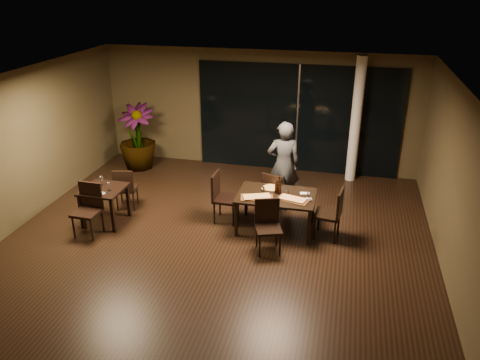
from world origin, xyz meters
name	(u,v)px	position (x,y,z in m)	size (l,w,h in m)	color
ground	(216,243)	(0.00, 0.00, 0.00)	(8.00, 8.00, 0.00)	black
wall_back	(259,110)	(0.00, 4.05, 1.50)	(8.00, 0.10, 3.00)	#433A23
wall_front	(100,324)	(0.00, -4.05, 1.50)	(8.00, 0.10, 3.00)	#433A23
wall_left	(13,151)	(-4.05, 0.00, 1.50)	(0.10, 8.00, 3.00)	#433A23
wall_right	(461,192)	(4.05, 0.00, 1.50)	(0.10, 8.00, 3.00)	#433A23
ceiling	(212,83)	(0.00, 0.00, 3.02)	(8.00, 8.00, 0.04)	silver
window_panel	(297,119)	(1.00, 3.96, 1.35)	(5.00, 0.06, 2.70)	black
column	(356,121)	(2.40, 3.65, 1.50)	(0.24, 0.24, 3.00)	white
main_table	(276,198)	(1.00, 0.80, 0.68)	(1.50, 1.00, 0.75)	black
side_table	(104,194)	(-2.40, 0.30, 0.62)	(0.80, 0.80, 0.75)	black
chair_main_far	(273,191)	(0.84, 1.42, 0.52)	(0.54, 0.54, 0.94)	black
chair_main_near	(268,223)	(0.97, 0.05, 0.54)	(0.57, 0.57, 0.97)	black
chair_main_left	(222,195)	(-0.13, 0.91, 0.58)	(0.49, 0.49, 1.04)	black
chair_main_right	(333,211)	(2.09, 0.72, 0.57)	(0.53, 0.53, 1.01)	black
chair_side_far	(125,187)	(-2.25, 0.93, 0.52)	(0.51, 0.51, 0.93)	black
chair_side_near	(89,206)	(-2.47, -0.17, 0.57)	(0.50, 0.50, 1.03)	black
diner	(283,165)	(0.97, 1.85, 0.95)	(0.65, 0.43, 1.91)	#2C2E31
potted_plant	(137,137)	(-2.98, 3.18, 0.83)	(0.91, 0.91, 1.67)	#21521B
pizza_board_left	(257,198)	(0.66, 0.58, 0.76)	(0.61, 0.31, 0.01)	#4D2E18
pizza_board_right	(293,200)	(1.34, 0.64, 0.76)	(0.59, 0.29, 0.01)	#452C16
oblong_pizza_left	(257,197)	(0.66, 0.58, 0.77)	(0.49, 0.23, 0.02)	maroon
oblong_pizza_right	(293,199)	(1.34, 0.64, 0.77)	(0.46, 0.21, 0.02)	maroon
round_pizza	(271,188)	(0.86, 1.07, 0.76)	(0.33, 0.33, 0.01)	#B43714
bottle_a	(276,187)	(0.98, 0.87, 0.89)	(0.06, 0.06, 0.28)	black
bottle_b	(280,187)	(1.05, 0.85, 0.90)	(0.07, 0.07, 0.30)	black
bottle_c	(279,184)	(1.03, 0.93, 0.92)	(0.07, 0.07, 0.34)	black
tumbler_left	(263,189)	(0.72, 0.91, 0.79)	(0.07, 0.07, 0.08)	white
tumbler_right	(287,192)	(1.19, 0.88, 0.80)	(0.08, 0.08, 0.10)	white
napkin_near	(307,199)	(1.59, 0.72, 0.76)	(0.18, 0.10, 0.01)	white
napkin_far	(305,193)	(1.53, 0.97, 0.76)	(0.18, 0.10, 0.01)	white
wine_glass_a	(101,181)	(-2.49, 0.43, 0.85)	(0.09, 0.09, 0.20)	white
wine_glass_b	(109,187)	(-2.24, 0.25, 0.83)	(0.07, 0.07, 0.16)	white
side_napkin	(100,193)	(-2.34, 0.08, 0.76)	(0.18, 0.11, 0.01)	silver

